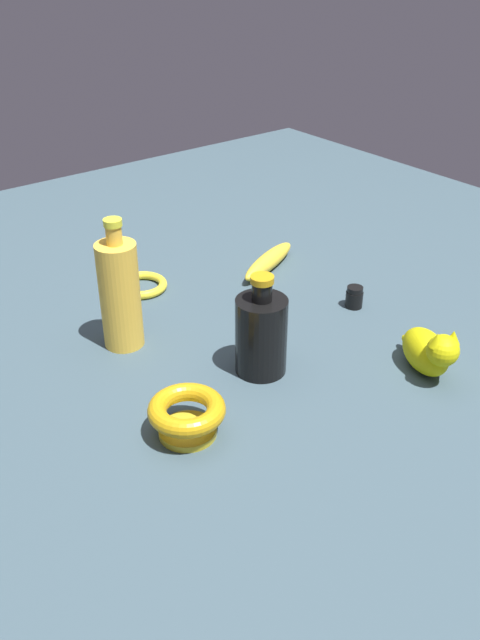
# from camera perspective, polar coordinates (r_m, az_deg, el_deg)

# --- Properties ---
(ground) EXTENTS (2.00, 2.00, 0.00)m
(ground) POSITION_cam_1_polar(r_m,az_deg,el_deg) (1.16, 0.00, -2.12)
(ground) COLOR #384C56
(banana) EXTENTS (0.11, 0.19, 0.04)m
(banana) POSITION_cam_1_polar(r_m,az_deg,el_deg) (1.41, 2.43, 4.97)
(banana) COLOR yellow
(banana) RESTS_ON ground
(bottle_short) EXTENTS (0.08, 0.08, 0.17)m
(bottle_short) POSITION_cam_1_polar(r_m,az_deg,el_deg) (1.07, 1.79, -1.15)
(bottle_short) COLOR black
(bottle_short) RESTS_ON ground
(bangle) EXTENTS (0.10, 0.10, 0.02)m
(bangle) POSITION_cam_1_polar(r_m,az_deg,el_deg) (1.35, -8.28, 2.91)
(bangle) COLOR yellow
(bangle) RESTS_ON ground
(nail_polish_jar) EXTENTS (0.03, 0.03, 0.04)m
(nail_polish_jar) POSITION_cam_1_polar(r_m,az_deg,el_deg) (1.29, 9.56, 1.92)
(nail_polish_jar) COLOR black
(nail_polish_jar) RESTS_ON ground
(bottle_tall) EXTENTS (0.07, 0.07, 0.23)m
(bottle_tall) POSITION_cam_1_polar(r_m,az_deg,el_deg) (1.14, -10.04, 2.18)
(bottle_tall) COLOR yellow
(bottle_tall) RESTS_ON ground
(cat_figurine) EXTENTS (0.14, 0.09, 0.10)m
(cat_figurine) POSITION_cam_1_polar(r_m,az_deg,el_deg) (1.11, 15.59, -2.48)
(cat_figurine) COLOR #CCC50C
(cat_figurine) RESTS_ON ground
(bowl) EXTENTS (0.11, 0.11, 0.06)m
(bowl) POSITION_cam_1_polar(r_m,az_deg,el_deg) (0.96, -4.48, -7.82)
(bowl) COLOR gold
(bowl) RESTS_ON ground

